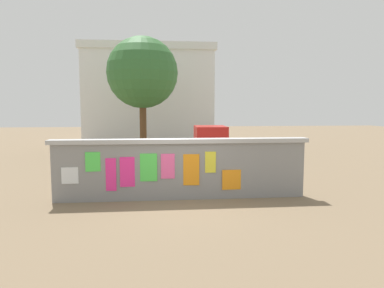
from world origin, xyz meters
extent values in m
plane|color=#7A664C|center=(0.00, 8.00, 0.00)|extent=(60.00, 60.00, 0.00)
cube|color=gray|center=(0.00, 0.00, 0.79)|extent=(7.04, 0.30, 1.59)
cube|color=#ADADAD|center=(0.00, 0.00, 1.65)|extent=(7.24, 0.42, 0.12)
cube|color=silver|center=(-3.03, -0.16, 0.75)|extent=(0.44, 0.02, 0.45)
cube|color=#4CD84C|center=(-2.41, -0.16, 1.12)|extent=(0.40, 0.03, 0.53)
cube|color=#F42D8C|center=(-1.94, -0.16, 0.76)|extent=(0.29, 0.03, 0.90)
cube|color=#F42D8C|center=(-1.49, -0.16, 0.82)|extent=(0.40, 0.03, 0.82)
cube|color=#4CD84C|center=(-0.92, -0.16, 0.94)|extent=(0.47, 0.03, 0.77)
cube|color=#F9599E|center=(-0.39, -0.16, 0.97)|extent=(0.38, 0.01, 0.69)
cube|color=orange|center=(0.26, -0.16, 0.85)|extent=(0.45, 0.04, 0.88)
cube|color=yellow|center=(0.80, -0.16, 1.06)|extent=(0.30, 0.02, 0.60)
cube|color=orange|center=(1.41, -0.16, 0.55)|extent=(0.54, 0.04, 0.57)
cylinder|color=black|center=(1.53, 4.55, 0.35)|extent=(0.70, 0.21, 0.70)
cylinder|color=black|center=(1.50, 3.25, 0.35)|extent=(0.70, 0.21, 0.70)
cylinder|color=black|center=(-0.97, 4.59, 0.35)|extent=(0.70, 0.21, 0.70)
cylinder|color=black|center=(-1.00, 3.29, 0.35)|extent=(0.70, 0.21, 0.70)
cube|color=red|center=(1.41, 3.90, 1.10)|extent=(1.23, 1.52, 1.50)
cube|color=gray|center=(-0.39, 3.93, 0.80)|extent=(2.43, 1.55, 0.90)
cylinder|color=black|center=(3.23, 1.35, 0.30)|extent=(0.61, 0.20, 0.60)
cylinder|color=black|center=(1.95, 1.13, 0.30)|extent=(0.61, 0.22, 0.60)
cube|color=silver|center=(2.59, 1.24, 0.58)|extent=(1.03, 0.41, 0.32)
cube|color=black|center=(2.40, 1.21, 0.76)|extent=(0.59, 0.31, 0.10)
cube|color=#262626|center=(3.13, 1.34, 0.85)|extent=(0.14, 0.56, 0.03)
cylinder|color=black|center=(-3.16, 2.79, 0.33)|extent=(0.66, 0.16, 0.66)
cylinder|color=black|center=(-2.13, 2.60, 0.33)|extent=(0.66, 0.16, 0.66)
cube|color=#1933A5|center=(-2.65, 2.70, 0.51)|extent=(0.94, 0.21, 0.06)
cylinder|color=#1933A5|center=(-2.50, 2.67, 0.73)|extent=(0.03, 0.03, 0.40)
cube|color=black|center=(-2.50, 2.67, 0.93)|extent=(0.21, 0.11, 0.05)
cube|color=black|center=(-3.12, 2.78, 0.88)|extent=(0.12, 0.44, 0.03)
cylinder|color=yellow|center=(-2.12, 1.30, 0.40)|extent=(0.12, 0.12, 0.80)
cylinder|color=yellow|center=(-1.94, 1.33, 0.40)|extent=(0.12, 0.12, 0.80)
cylinder|color=#BF6626|center=(-2.03, 1.31, 1.10)|extent=(0.39, 0.39, 0.60)
sphere|color=#8C664C|center=(-2.03, 1.31, 1.51)|extent=(0.22, 0.22, 0.22)
cylinder|color=brown|center=(-1.46, 9.93, 1.56)|extent=(0.38, 0.38, 3.12)
sphere|color=#30652E|center=(-1.46, 9.93, 4.49)|extent=(3.90, 3.90, 3.90)
cube|color=white|center=(-1.25, 16.59, 3.26)|extent=(9.11, 4.19, 6.52)
cube|color=silver|center=(-1.25, 16.59, 6.77)|extent=(9.41, 4.49, 0.50)
camera|label=1|loc=(-0.66, -9.72, 2.58)|focal=32.75mm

